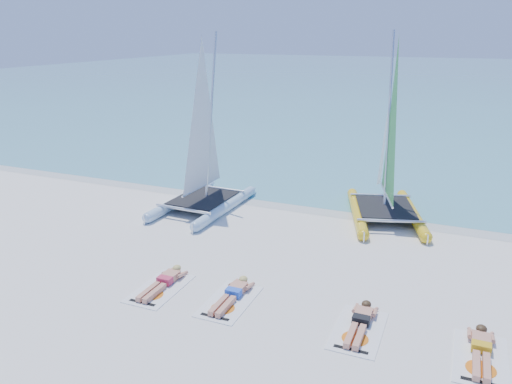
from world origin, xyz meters
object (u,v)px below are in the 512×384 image
catamaran_blue (203,157)px  towel_b (229,301)px  sunbather_a (164,281)px  sunbather_b (233,293)px  towel_a (160,289)px  towel_c (358,330)px  towel_d (481,359)px  sunbather_d (481,349)px  catamaran_yellow (387,158)px  sunbather_c (361,321)px

catamaran_blue → towel_b: catamaran_blue is taller
sunbather_a → sunbather_b: bearing=3.4°
towel_a → towel_c: same height
sunbather_a → sunbather_b: (1.86, 0.11, 0.00)m
towel_d → sunbather_d: size_ratio=1.07×
sunbather_a → towel_d: bearing=-1.1°
catamaran_yellow → sunbather_d: bearing=-84.2°
catamaran_yellow → towel_d: size_ratio=3.44×
sunbather_b → towel_c: 3.07m
towel_d → towel_c: bearing=178.7°
catamaran_blue → towel_b: bearing=-54.7°
sunbather_a → sunbather_c: (4.92, 0.10, 0.00)m
towel_c → sunbather_a: bearing=178.9°
towel_b → towel_c: same height
towel_b → sunbather_b: size_ratio=1.07×
catamaran_blue → catamaran_yellow: size_ratio=0.99×
sunbather_a → towel_d: 7.32m
sunbather_d → catamaran_blue: bearing=149.0°
sunbather_d → catamaran_yellow: bearing=112.8°
towel_d → towel_b: bearing=179.3°
sunbather_a → towel_d: sunbather_a is taller
towel_b → towel_d: (5.46, -0.07, 0.00)m
towel_a → sunbather_d: (7.32, 0.24, 0.11)m
catamaran_yellow → sunbather_d: size_ratio=3.68×
catamaran_yellow → sunbather_a: catamaran_yellow is taller
sunbather_b → towel_d: 5.47m
towel_b → sunbather_b: (0.00, 0.19, 0.11)m
sunbather_d → towel_a: bearing=-178.1°
towel_d → sunbather_d: (-0.00, 0.19, 0.11)m
towel_b → towel_c: size_ratio=1.00×
towel_c → sunbather_c: size_ratio=1.07×
catamaran_yellow → sunbather_c: (0.71, -7.36, -1.88)m
sunbather_c → towel_d: size_ratio=0.93×
catamaran_yellow → sunbather_b: catamaran_yellow is taller
towel_a → sunbather_b: 1.88m
sunbather_b → towel_c: bearing=-3.8°
towel_c → towel_d: size_ratio=1.00×
catamaran_blue → sunbather_a: 6.12m
sunbather_b → catamaran_yellow: bearing=72.3°
catamaran_yellow → sunbather_c: size_ratio=3.68×
catamaran_blue → sunbather_c: bearing=-36.9°
catamaran_yellow → sunbather_a: (-4.21, -7.46, -1.88)m
towel_a → towel_c: (4.92, 0.10, 0.00)m
catamaran_blue → towel_d: bearing=-29.9°
catamaran_yellow → towel_c: catamaran_yellow is taller
sunbather_a → towel_c: sunbather_a is taller
towel_d → sunbather_c: bearing=174.1°
towel_c → catamaran_blue: bearing=140.2°
towel_a → towel_d: bearing=0.4°
sunbather_b → towel_b: bearing=-90.0°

